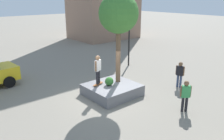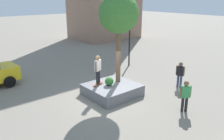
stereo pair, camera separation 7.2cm
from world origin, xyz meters
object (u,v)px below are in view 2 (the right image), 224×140
(skateboarder, at_px, (98,68))
(pedestrian_crossing, at_px, (185,94))
(traffic_light_corner, at_px, (130,29))
(passerby_with_bag, at_px, (180,73))
(plaza_tree, at_px, (119,14))
(skateboard, at_px, (98,84))
(planter_ledge, at_px, (112,90))

(skateboarder, bearing_deg, pedestrian_crossing, -64.87)
(traffic_light_corner, bearing_deg, passerby_with_bag, -99.35)
(plaza_tree, xyz_separation_m, skateboarder, (-1.27, 0.29, -2.91))
(skateboarder, bearing_deg, skateboard, 116.57)
(planter_ledge, relative_size, plaza_tree, 0.55)
(skateboard, height_order, passerby_with_bag, passerby_with_bag)
(passerby_with_bag, bearing_deg, skateboarder, 153.62)
(skateboarder, bearing_deg, passerby_with_bag, -26.38)
(skateboarder, xyz_separation_m, pedestrian_crossing, (2.07, -4.41, -0.72))
(plaza_tree, bearing_deg, passerby_with_bag, -30.77)
(planter_ledge, relative_size, traffic_light_corner, 0.63)
(skateboard, xyz_separation_m, pedestrian_crossing, (2.07, -4.41, 0.26))
(plaza_tree, xyz_separation_m, passerby_with_bag, (3.39, -2.02, -3.61))
(planter_ledge, relative_size, passerby_with_bag, 1.70)
(skateboarder, distance_m, passerby_with_bag, 5.24)
(plaza_tree, relative_size, passerby_with_bag, 3.09)
(passerby_with_bag, bearing_deg, pedestrian_crossing, -140.89)
(pedestrian_crossing, distance_m, passerby_with_bag, 3.33)
(skateboarder, xyz_separation_m, passerby_with_bag, (4.65, -2.31, -0.71))
(planter_ledge, distance_m, pedestrian_crossing, 4.21)
(skateboard, xyz_separation_m, passerby_with_bag, (4.65, -2.31, 0.28))
(pedestrian_crossing, height_order, passerby_with_bag, passerby_with_bag)
(skateboard, bearing_deg, pedestrian_crossing, -64.87)
(planter_ledge, relative_size, skateboard, 3.40)
(skateboarder, bearing_deg, plaza_tree, -13.00)
(traffic_light_corner, height_order, pedestrian_crossing, traffic_light_corner)
(skateboarder, height_order, pedestrian_crossing, skateboarder)
(planter_ledge, bearing_deg, passerby_with_bag, -24.06)
(skateboard, xyz_separation_m, traffic_light_corner, (5.57, 3.25, 2.38))
(skateboard, height_order, traffic_light_corner, traffic_light_corner)
(skateboarder, height_order, passerby_with_bag, skateboarder)
(plaza_tree, height_order, skateboarder, plaza_tree)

